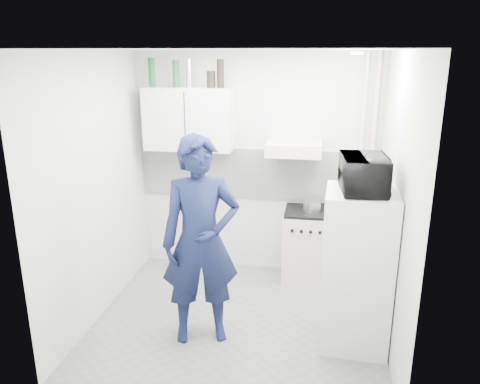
# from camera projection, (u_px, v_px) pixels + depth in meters

# --- Properties ---
(floor) EXTENTS (2.80, 2.80, 0.00)m
(floor) POSITION_uv_depth(u_px,v_px,m) (238.00, 320.00, 4.70)
(floor) COLOR slate
(floor) RESTS_ON ground
(ceiling) EXTENTS (2.80, 2.80, 0.00)m
(ceiling) POSITION_uv_depth(u_px,v_px,m) (238.00, 49.00, 3.95)
(ceiling) COLOR white
(ceiling) RESTS_ON wall_back
(wall_back) EXTENTS (2.80, 0.00, 2.80)m
(wall_back) POSITION_uv_depth(u_px,v_px,m) (256.00, 165.00, 5.50)
(wall_back) COLOR beige
(wall_back) RESTS_ON floor
(wall_left) EXTENTS (0.00, 2.60, 2.60)m
(wall_left) POSITION_uv_depth(u_px,v_px,m) (96.00, 189.00, 4.55)
(wall_left) COLOR beige
(wall_left) RESTS_ON floor
(wall_right) EXTENTS (0.00, 2.60, 2.60)m
(wall_right) POSITION_uv_depth(u_px,v_px,m) (395.00, 204.00, 4.09)
(wall_right) COLOR beige
(wall_right) RESTS_ON floor
(person) EXTENTS (0.81, 0.65, 1.92)m
(person) POSITION_uv_depth(u_px,v_px,m) (201.00, 241.00, 4.16)
(person) COLOR #0F1633
(person) RESTS_ON floor
(stove) EXTENTS (0.52, 0.52, 0.83)m
(stove) POSITION_uv_depth(u_px,v_px,m) (306.00, 247.00, 5.42)
(stove) COLOR beige
(stove) RESTS_ON floor
(fridge) EXTENTS (0.63, 0.63, 1.45)m
(fridge) POSITION_uv_depth(u_px,v_px,m) (357.00, 270.00, 4.15)
(fridge) COLOR white
(fridge) RESTS_ON floor
(stove_top) EXTENTS (0.50, 0.50, 0.03)m
(stove_top) POSITION_uv_depth(u_px,v_px,m) (307.00, 212.00, 5.30)
(stove_top) COLOR black
(stove_top) RESTS_ON stove
(saucepan) EXTENTS (0.20, 0.20, 0.11)m
(saucepan) POSITION_uv_depth(u_px,v_px,m) (312.00, 206.00, 5.27)
(saucepan) COLOR silver
(saucepan) RESTS_ON stove_top
(microwave) EXTENTS (0.57, 0.41, 0.30)m
(microwave) POSITION_uv_depth(u_px,v_px,m) (364.00, 174.00, 3.90)
(microwave) COLOR black
(microwave) RESTS_ON fridge
(bottle_a) EXTENTS (0.07, 0.07, 0.32)m
(bottle_a) POSITION_uv_depth(u_px,v_px,m) (152.00, 72.00, 5.22)
(bottle_a) COLOR #144C1E
(bottle_a) RESTS_ON upper_cabinet
(bottle_c) EXTENTS (0.07, 0.07, 0.30)m
(bottle_c) POSITION_uv_depth(u_px,v_px,m) (176.00, 74.00, 5.18)
(bottle_c) COLOR #144C1E
(bottle_c) RESTS_ON upper_cabinet
(bottle_d) EXTENTS (0.07, 0.07, 0.31)m
(bottle_d) POSITION_uv_depth(u_px,v_px,m) (189.00, 73.00, 5.15)
(bottle_d) COLOR silver
(bottle_d) RESTS_ON upper_cabinet
(canister_b) EXTENTS (0.09, 0.09, 0.18)m
(canister_b) POSITION_uv_depth(u_px,v_px,m) (211.00, 79.00, 5.13)
(canister_b) COLOR black
(canister_b) RESTS_ON upper_cabinet
(bottle_e) EXTENTS (0.08, 0.08, 0.30)m
(bottle_e) POSITION_uv_depth(u_px,v_px,m) (220.00, 74.00, 5.09)
(bottle_e) COLOR black
(bottle_e) RESTS_ON upper_cabinet
(upper_cabinet) EXTENTS (1.00, 0.35, 0.70)m
(upper_cabinet) POSITION_uv_depth(u_px,v_px,m) (189.00, 119.00, 5.30)
(upper_cabinet) COLOR white
(upper_cabinet) RESTS_ON wall_back
(range_hood) EXTENTS (0.60, 0.50, 0.14)m
(range_hood) POSITION_uv_depth(u_px,v_px,m) (294.00, 148.00, 5.11)
(range_hood) COLOR beige
(range_hood) RESTS_ON wall_back
(backsplash) EXTENTS (2.74, 0.03, 0.60)m
(backsplash) POSITION_uv_depth(u_px,v_px,m) (256.00, 174.00, 5.52)
(backsplash) COLOR white
(backsplash) RESTS_ON wall_back
(pipe_a) EXTENTS (0.05, 0.05, 2.60)m
(pipe_a) POSITION_uv_depth(u_px,v_px,m) (371.00, 171.00, 5.21)
(pipe_a) COLOR beige
(pipe_a) RESTS_ON floor
(pipe_b) EXTENTS (0.04, 0.04, 2.60)m
(pipe_b) POSITION_uv_depth(u_px,v_px,m) (360.00, 171.00, 5.23)
(pipe_b) COLOR beige
(pipe_b) RESTS_ON floor
(ceiling_spot_fixture) EXTENTS (0.10, 0.10, 0.02)m
(ceiling_spot_fixture) POSITION_uv_depth(u_px,v_px,m) (357.00, 53.00, 3.98)
(ceiling_spot_fixture) COLOR white
(ceiling_spot_fixture) RESTS_ON ceiling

